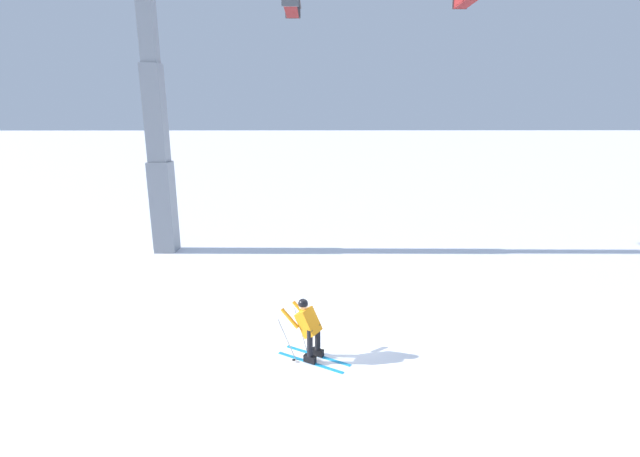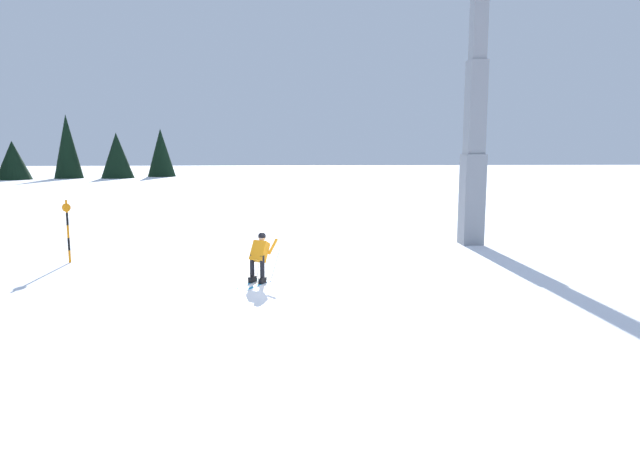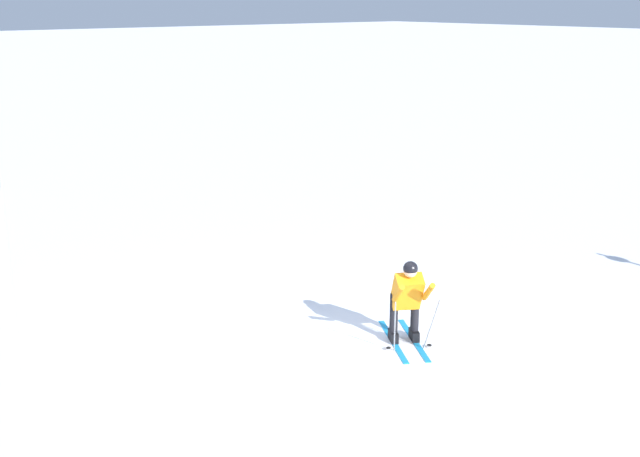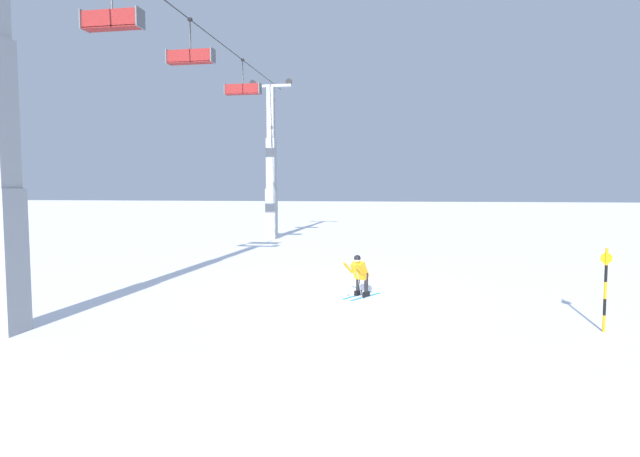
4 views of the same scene
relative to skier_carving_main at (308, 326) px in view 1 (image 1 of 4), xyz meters
name	(u,v)px [view 1 (image 1 of 4)]	position (x,y,z in m)	size (l,w,h in m)	color
ground_plane	(340,338)	(0.78, 0.90, -0.79)	(260.00, 260.00, 0.00)	white
skier_carving_main	(308,326)	(0.00, 0.00, 0.00)	(1.65, 1.28, 1.52)	#198CCC
lift_tower_near	(157,133)	(-5.77, 8.16, 3.84)	(0.82, 2.67, 11.21)	gray
chairlift_seat_nearest	(290,3)	(-0.72, 8.16, 8.33)	(0.61, 2.05, 2.33)	black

